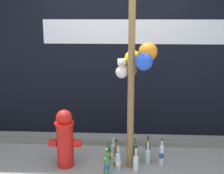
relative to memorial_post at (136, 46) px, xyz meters
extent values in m
cube|color=black|center=(-0.27, 1.19, 0.10)|extent=(10.00, 0.20, 3.42)
cube|color=silver|center=(0.36, 1.08, 0.10)|extent=(3.61, 0.01, 0.38)
cube|color=slate|center=(-0.27, 0.64, -1.57)|extent=(8.00, 0.12, 0.08)
cylinder|color=olive|center=(-0.05, -0.03, -0.26)|extent=(0.08, 0.08, 2.71)
sphere|color=blue|center=(0.10, -0.09, -0.18)|extent=(0.22, 0.22, 0.22)
sphere|color=yellow|center=(-0.03, 0.12, -0.18)|extent=(0.22, 0.22, 0.22)
sphere|color=orange|center=(0.15, -0.01, -0.07)|extent=(0.23, 0.23, 0.23)
sphere|color=brown|center=(-0.06, 0.10, -0.33)|extent=(0.17, 0.17, 0.17)
sphere|color=brown|center=(-0.06, 0.10, -0.20)|extent=(0.12, 0.12, 0.12)
sphere|color=brown|center=(-0.10, 0.10, -0.16)|extent=(0.05, 0.05, 0.05)
sphere|color=brown|center=(-0.02, 0.10, -0.16)|extent=(0.05, 0.05, 0.05)
sphere|color=brown|center=(-0.06, 0.05, -0.20)|extent=(0.04, 0.04, 0.04)
sphere|color=silver|center=(-0.17, 0.03, -0.34)|extent=(0.15, 0.15, 0.15)
sphere|color=silver|center=(-0.17, 0.03, -0.22)|extent=(0.11, 0.11, 0.11)
sphere|color=silver|center=(-0.20, 0.03, -0.18)|extent=(0.04, 0.04, 0.04)
sphere|color=silver|center=(-0.13, 0.03, -0.18)|extent=(0.04, 0.04, 0.04)
sphere|color=#9D9992|center=(-0.17, -0.02, -0.22)|extent=(0.04, 0.04, 0.04)
cylinder|color=red|center=(-0.91, -0.05, -1.32)|extent=(0.22, 0.22, 0.59)
cylinder|color=red|center=(-0.91, -0.05, -1.01)|extent=(0.26, 0.26, 0.03)
sphere|color=red|center=(-0.91, -0.05, -0.93)|extent=(0.21, 0.21, 0.21)
cylinder|color=red|center=(-1.07, -0.05, -1.29)|extent=(0.10, 0.10, 0.10)
cylinder|color=red|center=(-0.75, -0.05, -1.29)|extent=(0.10, 0.10, 0.10)
cylinder|color=#337038|center=(0.03, 0.10, -1.49)|extent=(0.06, 0.06, 0.25)
cone|color=#337038|center=(0.03, 0.10, -1.35)|extent=(0.06, 0.06, 0.02)
cylinder|color=#337038|center=(0.03, 0.10, -1.29)|extent=(0.03, 0.03, 0.09)
cylinder|color=gold|center=(0.03, 0.10, -1.24)|extent=(0.03, 0.03, 0.01)
cylinder|color=#337038|center=(-0.35, 0.17, -1.52)|extent=(0.06, 0.06, 0.18)
cone|color=#337038|center=(-0.35, 0.17, -1.42)|extent=(0.06, 0.06, 0.03)
cylinder|color=#337038|center=(-0.35, 0.17, -1.36)|extent=(0.02, 0.02, 0.08)
cylinder|color=#D8C64C|center=(-0.35, 0.17, -1.53)|extent=(0.07, 0.07, 0.06)
cylinder|color=gold|center=(-0.35, 0.17, -1.32)|extent=(0.03, 0.03, 0.01)
cylinder|color=brown|center=(0.20, 0.16, -1.48)|extent=(0.07, 0.07, 0.26)
cone|color=brown|center=(0.20, 0.16, -1.34)|extent=(0.07, 0.07, 0.03)
cylinder|color=brown|center=(0.20, 0.16, -1.30)|extent=(0.03, 0.03, 0.05)
cylinder|color=black|center=(0.20, 0.16, -1.27)|extent=(0.03, 0.03, 0.01)
cylinder|color=#337038|center=(-0.35, -0.23, -1.51)|extent=(0.07, 0.07, 0.21)
cone|color=#337038|center=(-0.35, -0.23, -1.39)|extent=(0.07, 0.07, 0.03)
cylinder|color=#337038|center=(-0.35, -0.23, -1.33)|extent=(0.03, 0.03, 0.09)
cylinder|color=#1E478C|center=(-0.35, -0.23, -1.51)|extent=(0.07, 0.07, 0.05)
cylinder|color=gold|center=(-0.35, -0.23, -1.27)|extent=(0.03, 0.03, 0.01)
cylinder|color=silver|center=(0.03, -0.15, -1.51)|extent=(0.07, 0.07, 0.20)
cone|color=silver|center=(0.03, -0.15, -1.40)|extent=(0.07, 0.07, 0.03)
cylinder|color=silver|center=(0.03, -0.15, -1.33)|extent=(0.03, 0.03, 0.10)
cylinder|color=black|center=(0.03, -0.15, -1.28)|extent=(0.03, 0.03, 0.01)
cylinder|color=#93CCE0|center=(-0.27, 0.06, -1.49)|extent=(0.07, 0.07, 0.25)
cone|color=#93CCE0|center=(-0.27, 0.06, -1.35)|extent=(0.07, 0.07, 0.03)
cylinder|color=#93CCE0|center=(-0.27, 0.06, -1.30)|extent=(0.03, 0.03, 0.07)
cylinder|color=silver|center=(-0.27, 0.06, -1.50)|extent=(0.07, 0.07, 0.08)
cylinder|color=gold|center=(-0.27, 0.06, -1.26)|extent=(0.03, 0.03, 0.01)
cylinder|color=#93CCE0|center=(-0.20, -0.13, -1.50)|extent=(0.07, 0.07, 0.22)
cone|color=#93CCE0|center=(-0.20, -0.13, -1.38)|extent=(0.07, 0.07, 0.03)
cylinder|color=#93CCE0|center=(-0.20, -0.13, -1.33)|extent=(0.03, 0.03, 0.08)
cylinder|color=silver|center=(-0.20, -0.13, -1.51)|extent=(0.07, 0.07, 0.07)
cylinder|color=gold|center=(-0.20, -0.13, -1.28)|extent=(0.03, 0.03, 0.01)
cylinder|color=#337038|center=(-0.01, 0.26, -1.52)|extent=(0.06, 0.06, 0.19)
cone|color=#337038|center=(-0.01, 0.26, -1.41)|extent=(0.06, 0.06, 0.02)
cylinder|color=#337038|center=(-0.01, 0.26, -1.37)|extent=(0.03, 0.03, 0.05)
cylinder|color=silver|center=(-0.01, 0.26, -1.50)|extent=(0.06, 0.06, 0.07)
cylinder|color=black|center=(-0.01, 0.26, -1.34)|extent=(0.03, 0.03, 0.01)
cylinder|color=silver|center=(0.38, 0.03, -1.48)|extent=(0.06, 0.06, 0.27)
cone|color=silver|center=(0.38, 0.03, -1.33)|extent=(0.06, 0.06, 0.02)
cylinder|color=silver|center=(0.38, 0.03, -1.28)|extent=(0.03, 0.03, 0.07)
cylinder|color=#1E478C|center=(0.38, 0.03, -1.47)|extent=(0.06, 0.06, 0.07)
cylinder|color=black|center=(0.38, 0.03, -1.24)|extent=(0.03, 0.03, 0.01)
cylinder|color=#B2DBEA|center=(0.19, 0.07, -1.52)|extent=(0.07, 0.07, 0.19)
cone|color=#B2DBEA|center=(0.19, 0.07, -1.41)|extent=(0.07, 0.07, 0.03)
cylinder|color=#B2DBEA|center=(0.19, 0.07, -1.35)|extent=(0.03, 0.03, 0.09)
cylinder|color=gold|center=(0.19, 0.07, -1.30)|extent=(0.04, 0.04, 0.01)
cylinder|color=brown|center=(-0.23, -0.02, -1.48)|extent=(0.07, 0.07, 0.26)
cone|color=brown|center=(-0.23, -0.02, -1.34)|extent=(0.07, 0.07, 0.03)
cylinder|color=brown|center=(-0.23, -0.02, -1.29)|extent=(0.03, 0.03, 0.07)
cylinder|color=#D8C64C|center=(-0.23, -0.02, -1.51)|extent=(0.07, 0.07, 0.08)
cylinder|color=black|center=(-0.23, -0.02, -1.25)|extent=(0.04, 0.04, 0.01)
camera|label=1|loc=(-0.09, -3.68, 0.39)|focal=47.93mm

